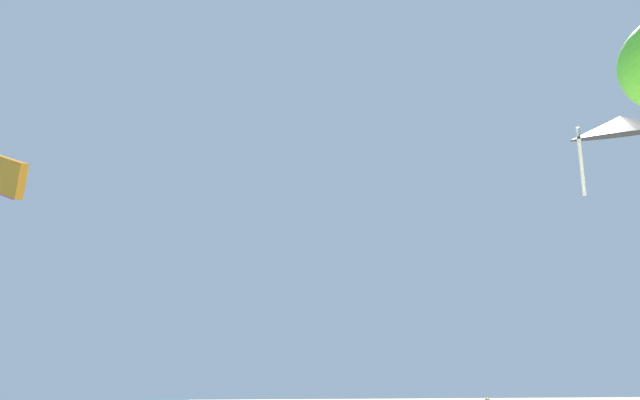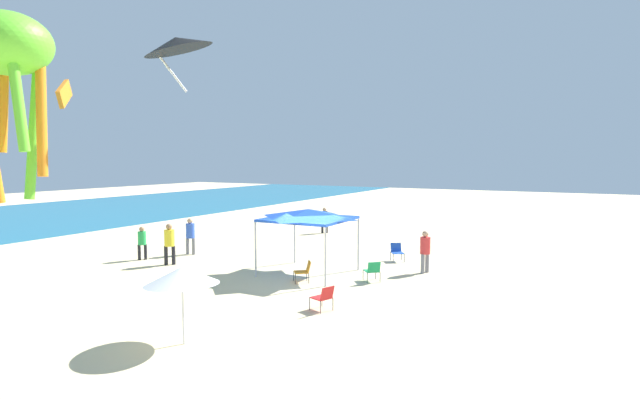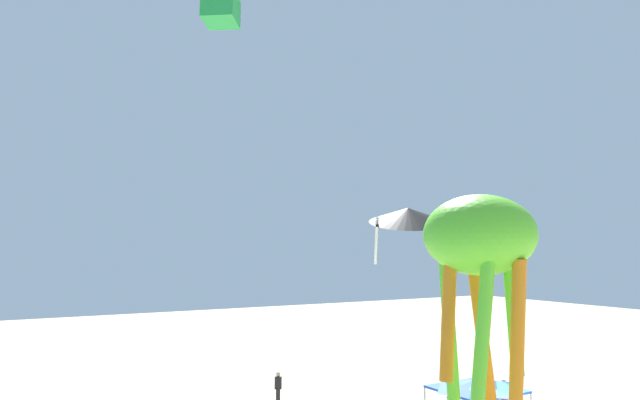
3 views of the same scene
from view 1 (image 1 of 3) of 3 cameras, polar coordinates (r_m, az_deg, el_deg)
kite_delta_black at (r=21.16m, az=24.22°, el=5.78°), size 3.97×3.96×2.45m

